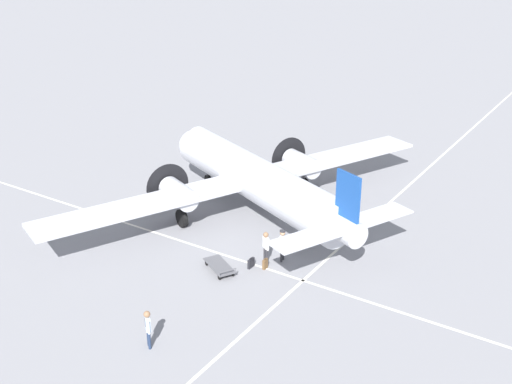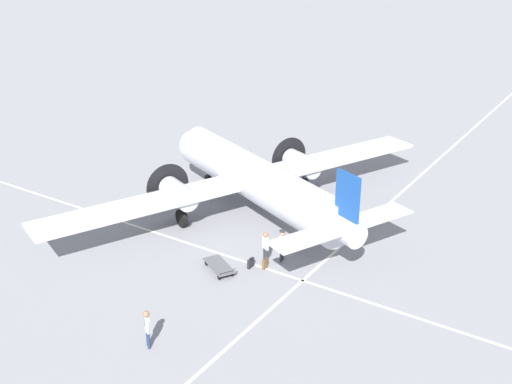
% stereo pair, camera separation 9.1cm
% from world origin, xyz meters
% --- Properties ---
extents(ground_plane, '(300.00, 300.00, 0.00)m').
position_xyz_m(ground_plane, '(0.00, 0.00, 0.00)').
color(ground_plane, gray).
extents(apron_line_eastwest, '(120.00, 0.16, 0.01)m').
position_xyz_m(apron_line_eastwest, '(0.00, -6.19, 0.00)').
color(apron_line_eastwest, silver).
rests_on(apron_line_eastwest, ground_plane).
extents(apron_line_northsouth, '(0.16, 120.00, 0.01)m').
position_xyz_m(apron_line_northsouth, '(-5.17, 0.00, 0.00)').
color(apron_line_northsouth, silver).
rests_on(apron_line_northsouth, ground_plane).
extents(airliner_main, '(25.34, 17.88, 5.50)m').
position_xyz_m(airliner_main, '(0.15, 0.36, 2.43)').
color(airliner_main, silver).
rests_on(airliner_main, ground_plane).
extents(crew_foreground, '(0.42, 0.51, 1.81)m').
position_xyz_m(crew_foreground, '(-13.52, -3.33, 1.11)').
color(crew_foreground, navy).
rests_on(crew_foreground, ground_plane).
extents(passenger_boarding, '(0.38, 0.53, 1.79)m').
position_xyz_m(passenger_boarding, '(-4.62, -3.61, 1.09)').
color(passenger_boarding, '#2D2D33').
rests_on(passenger_boarding, ground_plane).
extents(ramp_agent, '(0.61, 0.34, 1.80)m').
position_xyz_m(ramp_agent, '(-3.98, -4.25, 1.13)').
color(ramp_agent, '#2D2D33').
rests_on(ramp_agent, ground_plane).
extents(suitcase_near_door, '(0.36, 0.14, 0.58)m').
position_xyz_m(suitcase_near_door, '(-5.19, -3.94, 0.27)').
color(suitcase_near_door, brown).
rests_on(suitcase_near_door, ground_plane).
extents(suitcase_upright_spare, '(0.50, 0.13, 0.55)m').
position_xyz_m(suitcase_upright_spare, '(-5.50, -3.26, 0.26)').
color(suitcase_upright_spare, '#232328').
rests_on(suitcase_upright_spare, ground_plane).
extents(baggage_cart, '(1.89, 2.34, 0.56)m').
position_xyz_m(baggage_cart, '(-6.68, -2.07, 0.27)').
color(baggage_cart, '#56565B').
rests_on(baggage_cart, ground_plane).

